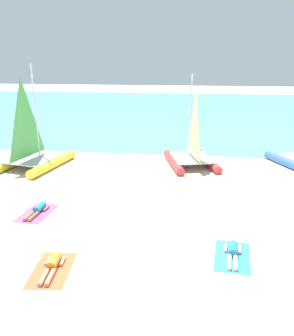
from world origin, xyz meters
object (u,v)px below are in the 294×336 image
at_px(sunbather_middle, 52,265).
at_px(towel_left, 37,213).
at_px(towel_right, 232,256).
at_px(sailboat_yellow, 33,152).
at_px(sunbather_left, 38,209).
at_px(sailboat_red, 192,153).
at_px(towel_middle, 52,270).
at_px(sunbather_right, 233,252).

bearing_deg(sunbather_middle, towel_left, 115.00).
height_order(towel_left, towel_right, same).
height_order(sailboat_yellow, sunbather_left, sailboat_yellow).
height_order(towel_left, sunbather_middle, sunbather_middle).
relative_size(sailboat_red, towel_left, 2.72).
relative_size(sailboat_red, sailboat_yellow, 0.91).
bearing_deg(towel_left, sailboat_red, 50.32).
bearing_deg(sailboat_red, sunbather_left, -144.88).
distance_m(sailboat_yellow, sunbather_left, 6.58).
bearing_deg(towel_middle, towel_left, 119.94).
relative_size(towel_middle, sunbather_middle, 1.21).
relative_size(sunbather_left, towel_middle, 0.82).
bearing_deg(sunbather_right, sailboat_yellow, 148.04).
relative_size(towel_left, towel_middle, 1.00).
bearing_deg(sunbather_left, sailboat_red, 54.12).
xyz_separation_m(towel_left, towel_middle, (2.13, -3.70, 0.00)).
height_order(sailboat_red, towel_middle, sailboat_red).
distance_m(towel_left, sunbather_middle, 4.21).
distance_m(towel_left, sunbather_left, 0.14).
bearing_deg(sunbather_right, sunbather_middle, -158.81).
height_order(sailboat_yellow, towel_right, sailboat_yellow).
distance_m(sailboat_yellow, towel_middle, 10.89).
bearing_deg(sailboat_yellow, sunbather_middle, -52.25).
height_order(towel_right, sunbather_right, sunbather_right).
distance_m(sailboat_yellow, sunbather_middle, 10.82).
bearing_deg(sunbather_left, towel_middle, -56.53).
xyz_separation_m(towel_left, sunbather_right, (7.53, -2.20, 0.13)).
relative_size(sailboat_yellow, sunbather_middle, 3.63).
distance_m(towel_left, towel_middle, 4.27).
xyz_separation_m(sailboat_red, sailboat_yellow, (-8.94, -1.42, 0.08)).
bearing_deg(sailboat_yellow, towel_right, -28.02).
relative_size(sunbather_left, sunbather_middle, 1.00).
distance_m(sunbather_left, towel_middle, 4.33).
xyz_separation_m(sailboat_red, sunbather_middle, (-4.00, -11.01, -0.64)).
bearing_deg(sailboat_red, sailboat_yellow, 174.04).
distance_m(sunbather_left, sunbather_right, 7.86).
distance_m(towel_left, sunbather_right, 7.84).
bearing_deg(sunbather_left, sailboat_yellow, 119.66).
height_order(sailboat_red, sunbather_right, sailboat_red).
height_order(sunbather_middle, towel_right, sunbather_middle).
bearing_deg(sunbather_middle, towel_right, 8.94).
xyz_separation_m(sailboat_red, towel_left, (-6.12, -7.38, -0.76)).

